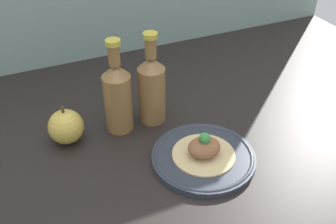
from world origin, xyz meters
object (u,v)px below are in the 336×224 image
at_px(plated_food, 204,149).
at_px(plate, 203,157).
at_px(cider_bottle_left, 118,95).
at_px(apple, 66,127).
at_px(cider_bottle_right, 152,87).

bearing_deg(plated_food, plate, 0.00).
xyz_separation_m(cider_bottle_left, apple, (-0.13, 0.00, -0.06)).
height_order(plate, cider_bottle_left, cider_bottle_left).
bearing_deg(plated_food, apple, 144.20).
xyz_separation_m(plate, cider_bottle_right, (-0.05, 0.20, 0.09)).
bearing_deg(cider_bottle_left, plate, -54.91).
height_order(plate, plated_food, plated_food).
relative_size(plate, plated_food, 1.65).
distance_m(plated_food, cider_bottle_right, 0.21).
relative_size(plated_food, cider_bottle_right, 0.60).
distance_m(cider_bottle_left, apple, 0.14).
relative_size(plate, apple, 2.37).
height_order(plate, apple, apple).
xyz_separation_m(plated_food, apple, (-0.27, 0.20, 0.01)).
height_order(plated_food, cider_bottle_left, cider_bottle_left).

